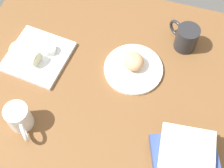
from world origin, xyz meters
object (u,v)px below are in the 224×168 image
Objects in this scene: scone_pastry at (133,61)px; square_plate at (38,56)px; breakfast_wrap at (25,54)px; coffee_mug at (186,37)px; second_mug at (19,118)px; sauce_cup at (50,50)px; book_stack at (185,155)px; round_plate at (133,69)px.

scone_pastry reaches higher than square_plate.
scone_pastry is 41.32cm from breakfast_wrap.
coffee_mug is 69.32cm from second_mug.
square_plate is 5.57cm from sauce_cup.
second_mug is at bearing 101.86° from square_plate.
second_mug is at bearing 47.30° from scone_pastry.
breakfast_wrap is 68.98cm from book_stack.
coffee_mug reaches higher than breakfast_wrap.
book_stack reaches higher than scone_pastry.
breakfast_wrap is at bearing 12.21° from scone_pastry.
square_plate is at bearing 7.77° from round_plate.
coffee_mug is at bearing -158.87° from sauce_cup.
scone_pastry is at bearing 114.01° from breakfast_wrap.
sauce_cup is (32.91, 3.26, -1.27)cm from scone_pastry.
square_plate is 1.83× the size of coffee_mug.
coffee_mug is at bearing -157.56° from square_plate.
book_stack is 2.01× the size of coffee_mug.
sauce_cup is 30.75cm from second_mug.
scone_pastry is 1.63× the size of sauce_cup.
second_mug is at bearing 31.72° from breakfast_wrap.
round_plate is 2.78× the size of scone_pastry.
book_stack is (-24.80, 28.79, 3.24)cm from round_plate.
breakfast_wrap is 0.96× the size of second_mug.
scone_pastry reaches higher than sauce_cup.
square_plate reaches higher than round_plate.
second_mug reaches higher than scone_pastry.
second_mug reaches higher than square_plate.
book_stack reaches higher than sauce_cup.
second_mug is (-9.11, 25.15, 0.67)cm from breakfast_wrap.
scone_pastry is 39.19cm from book_stack.
square_plate is at bearing 22.44° from coffee_mug.
coffee_mug is 1.07× the size of second_mug.
round_plate is 37.86cm from square_plate.
scone_pastry is 0.65× the size of coffee_mug.
second_mug is at bearing 45.87° from round_plate.
square_plate is 58.54cm from coffee_mug.
coffee_mug is (-16.89, -15.98, 1.07)cm from scone_pastry.
sauce_cup is 0.20× the size of book_stack.
sauce_cup is at bearing 138.04° from breakfast_wrap.
round_plate is 45.78cm from second_mug.
square_plate is 5.54cm from breakfast_wrap.
coffee_mug reaches higher than square_plate.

